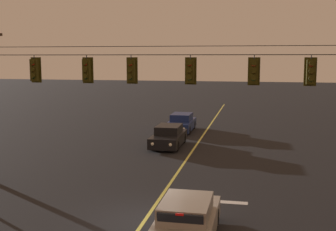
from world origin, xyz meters
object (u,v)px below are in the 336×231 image
(traffic_light_left_inner, at_px, (87,70))
(car_oncoming_trailing, at_px, (181,123))
(traffic_light_leftmost, at_px, (34,70))
(traffic_light_rightmost, at_px, (254,71))
(traffic_light_centre, at_px, (131,71))
(traffic_light_far_right, at_px, (311,72))
(car_oncoming_lead, at_px, (169,137))
(traffic_light_right_inner, at_px, (190,71))
(car_waiting_near_lane, at_px, (186,222))

(traffic_light_left_inner, bearing_deg, car_oncoming_trailing, 84.73)
(traffic_light_leftmost, height_order, traffic_light_rightmost, same)
(traffic_light_centre, relative_size, traffic_light_far_right, 1.00)
(car_oncoming_lead, xyz_separation_m, car_oncoming_trailing, (-0.17, 5.96, 0.00))
(car_oncoming_trailing, bearing_deg, traffic_light_right_inner, -79.01)
(traffic_light_rightmost, distance_m, traffic_light_far_right, 2.16)
(traffic_light_right_inner, bearing_deg, traffic_light_centre, 180.00)
(traffic_light_rightmost, bearing_deg, traffic_light_centre, 180.00)
(traffic_light_leftmost, height_order, car_oncoming_lead, traffic_light_leftmost)
(traffic_light_rightmost, bearing_deg, car_oncoming_lead, 119.16)
(traffic_light_right_inner, bearing_deg, traffic_light_leftmost, 180.00)
(traffic_light_left_inner, height_order, car_oncoming_lead, traffic_light_left_inner)
(traffic_light_centre, height_order, car_oncoming_trailing, traffic_light_centre)
(traffic_light_centre, distance_m, car_waiting_near_lane, 7.22)
(traffic_light_rightmost, bearing_deg, traffic_light_right_inner, 180.00)
(traffic_light_leftmost, bearing_deg, car_waiting_near_lane, -31.29)
(car_waiting_near_lane, bearing_deg, traffic_light_leftmost, 148.71)
(traffic_light_rightmost, bearing_deg, traffic_light_leftmost, 180.00)
(car_oncoming_trailing, bearing_deg, car_waiting_near_lane, -79.78)
(traffic_light_left_inner, distance_m, traffic_light_far_right, 9.22)
(traffic_light_leftmost, bearing_deg, traffic_light_rightmost, 0.00)
(traffic_light_far_right, xyz_separation_m, car_oncoming_trailing, (-7.77, 15.71, -4.61))
(car_waiting_near_lane, bearing_deg, traffic_light_right_inner, 97.55)
(traffic_light_leftmost, xyz_separation_m, traffic_light_left_inner, (2.45, 0.00, 0.00))
(traffic_light_leftmost, relative_size, traffic_light_right_inner, 1.00)
(traffic_light_leftmost, xyz_separation_m, traffic_light_centre, (4.43, 0.00, 0.00))
(traffic_light_leftmost, height_order, traffic_light_far_right, same)
(traffic_light_left_inner, bearing_deg, traffic_light_right_inner, 0.00)
(traffic_light_far_right, relative_size, car_oncoming_lead, 0.28)
(car_oncoming_lead, relative_size, car_oncoming_trailing, 1.00)
(traffic_light_leftmost, distance_m, traffic_light_left_inner, 2.45)
(car_waiting_near_lane, bearing_deg, traffic_light_left_inner, 138.05)
(car_waiting_near_lane, bearing_deg, car_oncoming_lead, 103.67)
(traffic_light_rightmost, height_order, car_oncoming_lead, traffic_light_rightmost)
(traffic_light_centre, xyz_separation_m, traffic_light_rightmost, (5.07, 0.00, 0.00))
(traffic_light_leftmost, distance_m, traffic_light_far_right, 11.67)
(traffic_light_leftmost, relative_size, traffic_light_rightmost, 1.00)
(traffic_light_rightmost, bearing_deg, traffic_light_left_inner, 180.00)
(car_oncoming_lead, bearing_deg, car_oncoming_trailing, 91.65)
(traffic_light_centre, height_order, traffic_light_right_inner, same)
(traffic_light_rightmost, xyz_separation_m, traffic_light_far_right, (2.16, 0.00, 0.00))
(traffic_light_far_right, distance_m, car_oncoming_lead, 13.19)
(traffic_light_leftmost, distance_m, traffic_light_centre, 4.43)
(traffic_light_right_inner, bearing_deg, car_oncoming_lead, 106.45)
(traffic_light_right_inner, height_order, car_waiting_near_lane, traffic_light_right_inner)
(traffic_light_centre, distance_m, car_oncoming_trailing, 16.38)
(traffic_light_right_inner, xyz_separation_m, traffic_light_far_right, (4.72, 0.00, 0.00))
(car_oncoming_lead, bearing_deg, traffic_light_right_inner, -73.55)
(traffic_light_right_inner, distance_m, traffic_light_far_right, 4.72)
(traffic_light_rightmost, height_order, car_oncoming_trailing, traffic_light_rightmost)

